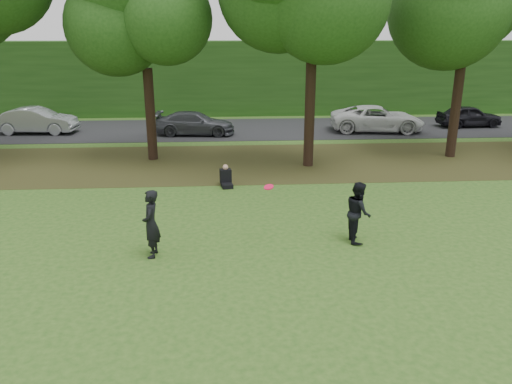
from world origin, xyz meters
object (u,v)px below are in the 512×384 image
player_right (358,212)px  frisbee (269,187)px  seated_person (226,178)px  player_left (151,224)px

player_right → frisbee: player_right is taller
player_right → frisbee: 2.65m
frisbee → seated_person: 5.78m
player_left → player_right: bearing=97.8°
player_right → seated_person: size_ratio=2.10×
player_left → seated_person: 6.49m
player_left → seated_person: size_ratio=2.21×
frisbee → player_right: bearing=0.0°
player_right → frisbee: bearing=92.0°
frisbee → seated_person: size_ratio=0.39×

